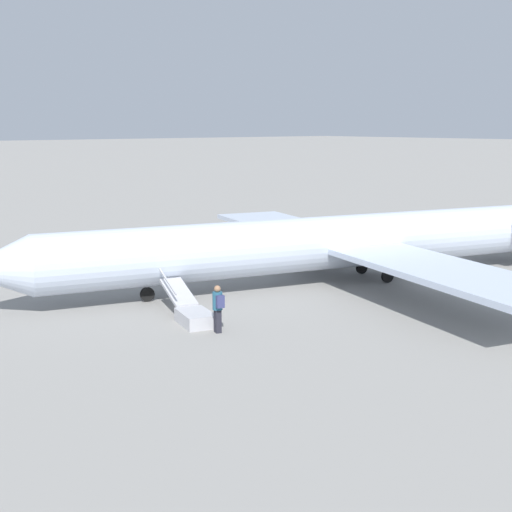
# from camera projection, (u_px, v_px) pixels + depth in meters

# --- Properties ---
(ground_plane) EXTENTS (600.00, 600.00, 0.00)m
(ground_plane) POSITION_uv_depth(u_px,v_px,m) (326.00, 283.00, 33.71)
(ground_plane) COLOR gray
(airplane_main) EXTENTS (32.26, 25.17, 6.53)m
(airplane_main) POSITION_uv_depth(u_px,v_px,m) (345.00, 241.00, 33.74)
(airplane_main) COLOR silver
(airplane_main) RESTS_ON ground
(boarding_stairs) EXTENTS (2.03, 4.14, 1.65)m
(boarding_stairs) POSITION_uv_depth(u_px,v_px,m) (192.00, 313.00, 27.00)
(boarding_stairs) COLOR #B2B2B7
(boarding_stairs) RESTS_ON ground
(passenger) EXTENTS (0.41, 0.56, 1.74)m
(passenger) POSITION_uv_depth(u_px,v_px,m) (218.00, 306.00, 25.48)
(passenger) COLOR #23232D
(passenger) RESTS_ON ground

